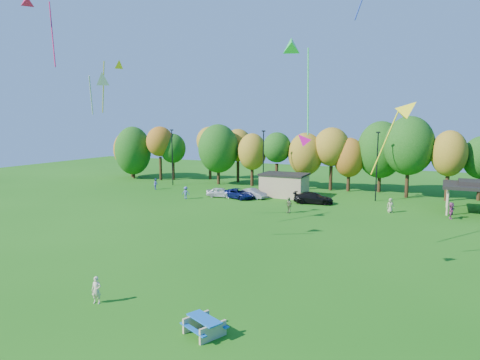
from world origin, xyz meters
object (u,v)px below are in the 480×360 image
at_px(kite_flyer, 96,290).
at_px(car_c, 238,194).
at_px(car_d, 313,198).
at_px(picnic_table, 204,325).
at_px(car_b, 253,193).
at_px(car_a, 221,192).

bearing_deg(kite_flyer, car_c, 86.29).
xyz_separation_m(kite_flyer, car_d, (2.97, 34.72, -0.07)).
xyz_separation_m(picnic_table, car_d, (-4.50, 35.16, 0.23)).
distance_m(picnic_table, car_b, 37.69).
distance_m(car_a, car_b, 4.54).
relative_size(kite_flyer, car_d, 0.32).
relative_size(kite_flyer, car_a, 0.40).
relative_size(car_c, car_d, 0.95).
xyz_separation_m(car_c, car_d, (10.24, 0.88, 0.07)).
xyz_separation_m(picnic_table, car_c, (-14.73, 34.28, 0.17)).
relative_size(picnic_table, car_d, 0.49).
bearing_deg(car_c, kite_flyer, -151.15).
bearing_deg(car_a, car_d, -94.87).
bearing_deg(kite_flyer, picnic_table, -19.21).
bearing_deg(car_a, picnic_table, -162.61).
relative_size(kite_flyer, car_c, 0.34).
height_order(picnic_table, car_a, car_a).
distance_m(car_b, car_d, 8.48).
distance_m(kite_flyer, car_c, 34.61).
bearing_deg(kite_flyer, car_d, 69.29).
height_order(car_a, car_d, car_d).
bearing_deg(car_c, car_a, 110.41).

